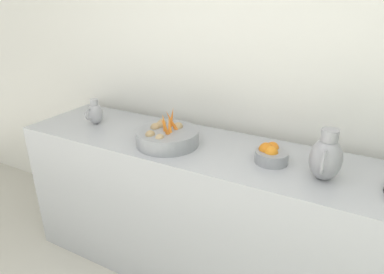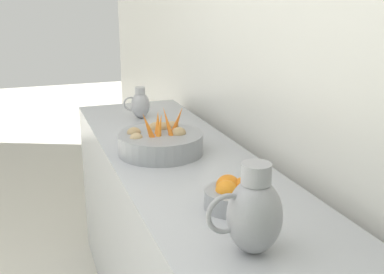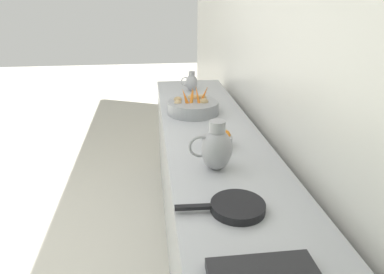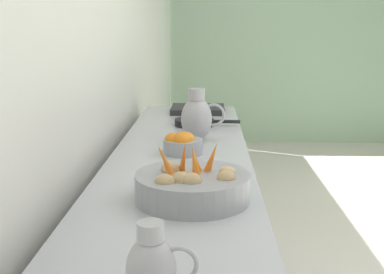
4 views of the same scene
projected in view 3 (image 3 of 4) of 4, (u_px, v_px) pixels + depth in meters
tile_wall_left at (332, 56)px, 1.53m from camera, size 0.10×7.83×3.00m
prep_counter at (213, 203)px, 2.34m from camera, size 0.60×2.91×0.94m
vegetable_colander at (193, 107)px, 2.55m from camera, size 0.37×0.37×0.21m
orange_bowl at (217, 139)px, 2.01m from camera, size 0.17×0.17×0.10m
metal_pitcher_tall at (216, 148)px, 1.73m from camera, size 0.21×0.15×0.25m
metal_pitcher_short at (191, 82)px, 3.11m from camera, size 0.15×0.10×0.17m
skillet_on_counter at (236, 207)px, 1.43m from camera, size 0.37×0.22×0.03m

